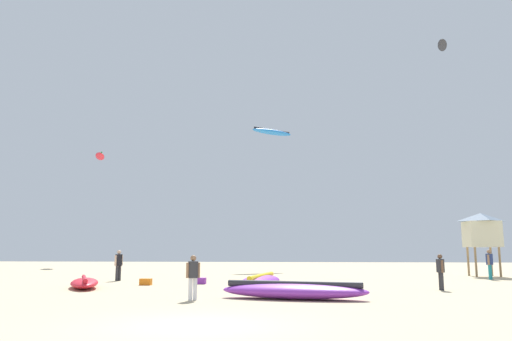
{
  "coord_description": "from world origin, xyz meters",
  "views": [
    {
      "loc": [
        2.49,
        -11.71,
        1.73
      ],
      "look_at": [
        0.0,
        15.01,
        6.0
      ],
      "focal_mm": 34.98,
      "sensor_mm": 36.0,
      "label": 1
    }
  ],
  "objects": [
    {
      "name": "gear_bag",
      "position": [
        -5.27,
        12.84,
        0.16
      ],
      "size": [
        0.56,
        0.36,
        0.32
      ],
      "primitive_type": "cube",
      "color": "orange",
      "rests_on": "ground"
    },
    {
      "name": "lifeguard_tower",
      "position": [
        14.35,
        22.88,
        3.05
      ],
      "size": [
        2.3,
        2.3,
        4.15
      ],
      "color": "#8C704C",
      "rests_on": "ground"
    },
    {
      "name": "kite_grounded_mid",
      "position": [
        0.53,
        12.01,
        0.3
      ],
      "size": [
        2.16,
        5.27,
        0.64
      ],
      "color": "purple",
      "rests_on": "ground"
    },
    {
      "name": "person_foreground",
      "position": [
        -1.33,
        5.68,
        0.9
      ],
      "size": [
        0.45,
        0.35,
        1.54
      ],
      "rotation": [
        0.0,
        0.0,
        2.13
      ],
      "color": "silver",
      "rests_on": "ground"
    },
    {
      "name": "person_right",
      "position": [
        13.38,
        19.1,
        1.01
      ],
      "size": [
        0.39,
        0.51,
        1.74
      ],
      "rotation": [
        0.0,
        0.0,
        5.73
      ],
      "color": "teal",
      "rests_on": "ground"
    },
    {
      "name": "ground_plane",
      "position": [
        0.0,
        0.0,
        0.0
      ],
      "size": [
        120.0,
        120.0,
        0.0
      ],
      "primitive_type": "plane",
      "color": "#C6B28C"
    },
    {
      "name": "kite_grounded_near",
      "position": [
        2.14,
        6.38,
        0.3
      ],
      "size": [
        5.44,
        2.4,
        0.64
      ],
      "color": "purple",
      "rests_on": "ground"
    },
    {
      "name": "kite_aloft_6",
      "position": [
        -19.98,
        41.15,
        12.06
      ],
      "size": [
        2.65,
        3.65,
        0.82
      ],
      "color": "red"
    },
    {
      "name": "kite_aloft_5",
      "position": [
        -0.3,
        34.82,
        12.89
      ],
      "size": [
        4.21,
        3.71,
        0.54
      ],
      "color": "blue"
    },
    {
      "name": "kite_aloft_0",
      "position": [
        17.99,
        41.53,
        23.82
      ],
      "size": [
        1.79,
        3.56,
        0.56
      ],
      "color": "#2D2D33"
    },
    {
      "name": "cooler_box",
      "position": [
        -2.74,
        13.86,
        0.16
      ],
      "size": [
        0.56,
        0.36,
        0.32
      ],
      "primitive_type": "cube",
      "color": "purple",
      "rests_on": "ground"
    },
    {
      "name": "person_left",
      "position": [
        -7.89,
        16.02,
        1.0
      ],
      "size": [
        0.39,
        0.51,
        1.71
      ],
      "rotation": [
        0.0,
        0.0,
        5.78
      ],
      "color": "#2D2D33",
      "rests_on": "ground"
    },
    {
      "name": "kite_grounded_far",
      "position": [
        -7.45,
        10.64,
        0.25
      ],
      "size": [
        2.93,
        4.39,
        0.53
      ],
      "color": "red",
      "rests_on": "ground"
    },
    {
      "name": "person_midground",
      "position": [
        8.41,
        10.9,
        0.9
      ],
      "size": [
        0.35,
        0.51,
        1.54
      ],
      "rotation": [
        0.0,
        0.0,
        0.13
      ],
      "color": "#2D2D33",
      "rests_on": "ground"
    }
  ]
}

